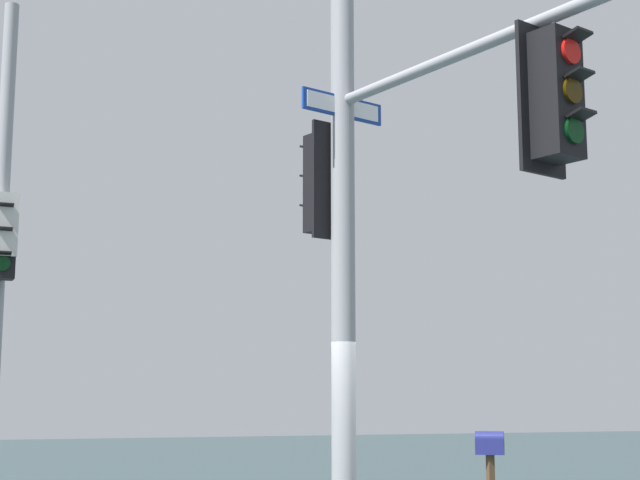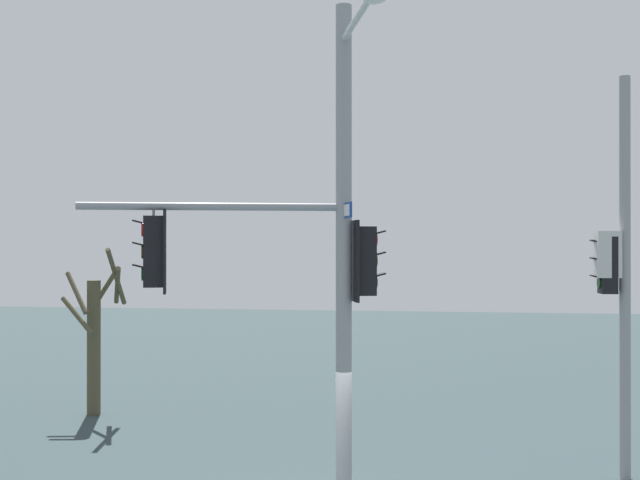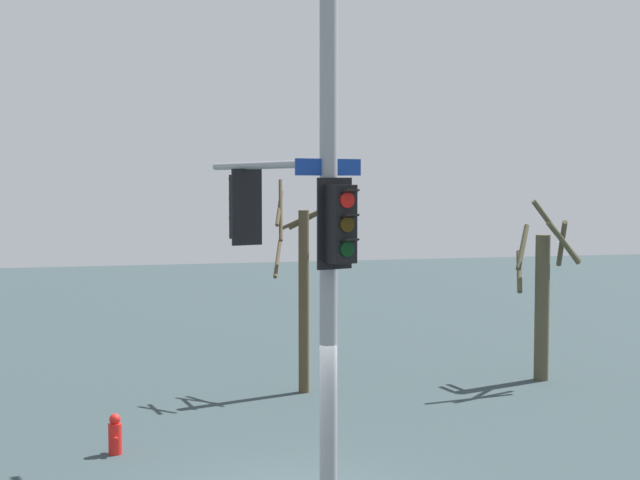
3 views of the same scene
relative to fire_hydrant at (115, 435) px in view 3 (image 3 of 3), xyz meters
The scene contains 4 objects.
main_signal_pole_assembly 5.94m from the fire_hydrant, 39.50° to the left, with size 4.94×3.33×8.35m.
fire_hydrant is the anchor object (origin of this frame).
bare_tree_behind_pole 11.01m from the fire_hydrant, 109.71° to the left, with size 1.67×1.67×4.42m.
bare_tree_across_street 6.17m from the fire_hydrant, 132.16° to the left, with size 1.56×1.89×4.89m.
Camera 3 is at (13.20, -2.82, 4.88)m, focal length 51.50 mm.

